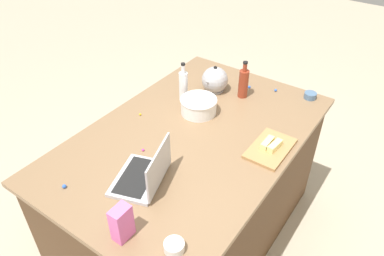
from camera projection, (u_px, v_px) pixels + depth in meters
ground_plane at (192, 231)px, 2.70m from camera, size 12.00×12.00×0.00m
island_counter at (192, 188)px, 2.43m from camera, size 1.74×1.13×0.90m
laptop at (145, 175)px, 1.83m from camera, size 0.36×0.31×0.22m
mixing_bowl_large at (199, 105)px, 2.31m from camera, size 0.23×0.23×0.10m
bottle_vinegar at (183, 85)px, 2.40m from camera, size 0.06×0.06×0.27m
bottle_soy at (243, 83)px, 2.44m from camera, size 0.07×0.07×0.26m
kettle at (215, 80)px, 2.51m from camera, size 0.21×0.18×0.20m
cutting_board at (270, 148)px, 2.04m from camera, size 0.31×0.20×0.02m
butter_stick_left at (267, 143)px, 2.04m from camera, size 0.11×0.04×0.04m
butter_stick_right at (275, 146)px, 2.02m from camera, size 0.11×0.05×0.04m
ramekin_small at (174, 247)px, 1.52m from camera, size 0.09×0.09×0.04m
ramekin_medium at (310, 96)px, 2.47m from camera, size 0.08×0.08×0.04m
candy_bag at (122, 223)px, 1.54m from camera, size 0.09×0.06×0.17m
candy_0 at (143, 150)px, 2.04m from camera, size 0.01×0.01×0.01m
candy_1 at (64, 186)px, 1.81m from camera, size 0.02×0.02×0.02m
candy_2 at (276, 90)px, 2.54m from camera, size 0.02×0.02×0.02m
candy_3 at (249, 87)px, 2.58m from camera, size 0.02×0.02×0.02m
candy_4 at (219, 89)px, 2.55m from camera, size 0.02×0.02×0.02m
candy_5 at (140, 114)px, 2.31m from camera, size 0.01×0.01×0.01m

